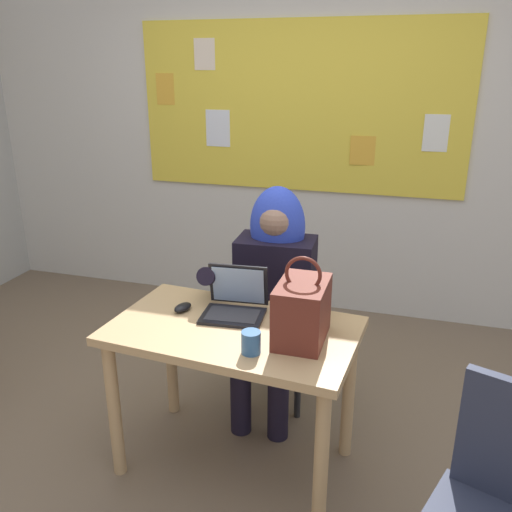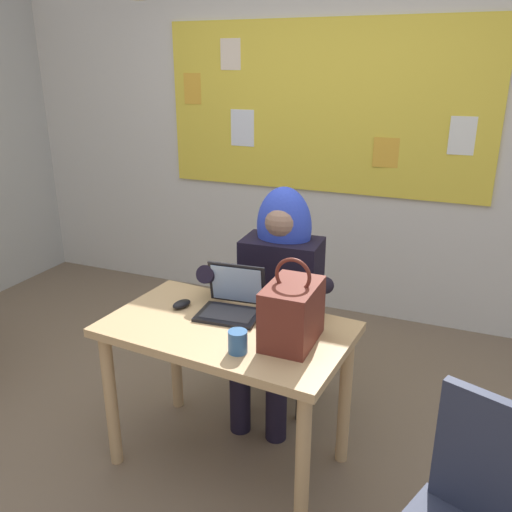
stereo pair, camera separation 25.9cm
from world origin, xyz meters
name	(u,v)px [view 1 (the left image)]	position (x,y,z in m)	size (l,w,h in m)	color
ground_plane	(212,450)	(0.00, 0.00, 0.00)	(24.00, 24.00, 0.00)	#75604C
wall_back_bulletin	(298,138)	(0.00, 1.89, 1.33)	(5.24, 2.13, 2.62)	silver
desk_main	(233,350)	(0.14, -0.05, 0.63)	(1.15, 0.73, 0.75)	tan
chair_at_desk	(277,312)	(0.17, 0.64, 0.50)	(0.44, 0.44, 0.90)	black
person_costumed	(273,284)	(0.18, 0.51, 0.74)	(0.61, 0.62, 1.25)	black
laptop	(235,304)	(0.11, 0.09, 0.80)	(0.30, 0.27, 0.22)	black
computer_mouse	(183,307)	(-0.14, 0.04, 0.76)	(0.06, 0.10, 0.03)	black
handbag	(302,311)	(0.46, -0.07, 0.88)	(0.20, 0.30, 0.38)	maroon
coffee_mug	(251,342)	(0.29, -0.24, 0.79)	(0.08, 0.08, 0.10)	#336099
chair_extra_corner	(500,506)	(1.23, -0.56, 0.51)	(0.54, 0.54, 0.91)	#2D3347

